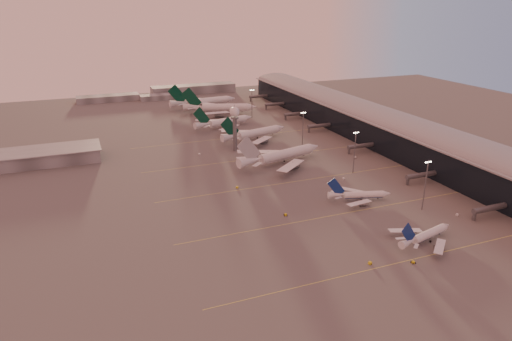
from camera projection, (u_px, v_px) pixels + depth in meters
name	position (u px, v px, depth m)	size (l,w,h in m)	color
ground	(315.00, 230.00, 198.31)	(700.00, 700.00, 0.00)	#4F4D4D
taxiway_markings	(314.00, 178.00, 257.49)	(180.00, 185.25, 0.02)	#E8E252
terminal	(374.00, 124.00, 327.89)	(57.00, 362.00, 23.04)	black
hangar	(30.00, 158.00, 277.39)	(82.00, 27.00, 8.50)	slate
radar_tower	(235.00, 120.00, 297.36)	(6.40, 6.40, 31.10)	slate
mast_a	(425.00, 183.00, 213.57)	(3.60, 0.56, 25.00)	slate
mast_b	(355.00, 150.00, 260.48)	(3.60, 0.56, 25.00)	slate
mast_c	(303.00, 128.00, 306.70)	(3.60, 0.56, 25.00)	slate
mast_d	(252.00, 102.00, 384.46)	(3.60, 0.56, 25.00)	slate
distant_horizon	(169.00, 92.00, 481.28)	(165.00, 37.50, 9.00)	slate
narrowbody_near	(426.00, 236.00, 187.86)	(32.19, 25.39, 12.79)	silver
narrowbody_mid	(359.00, 196.00, 227.18)	(31.81, 25.02, 12.76)	silver
widebody_white	(281.00, 157.00, 279.42)	(61.52, 48.71, 22.05)	silver
greentail_a	(255.00, 135.00, 327.60)	(54.76, 43.66, 20.32)	silver
greentail_b	(224.00, 123.00, 359.19)	(52.60, 41.92, 19.56)	silver
greentail_c	(220.00, 109.00, 403.15)	(63.37, 50.36, 23.85)	silver
greentail_d	(204.00, 103.00, 426.72)	(65.89, 52.99, 23.95)	silver
gsv_truck_a	(371.00, 261.00, 172.49)	(5.88, 3.12, 2.26)	yellow
gsv_tug_near	(413.00, 262.00, 173.18)	(2.03, 3.22, 0.89)	yellow
gsv_catering_a	(458.00, 212.00, 211.26)	(5.23, 3.25, 3.98)	white
gsv_tug_mid	(286.00, 215.00, 211.71)	(3.82, 2.87, 0.97)	yellow
gsv_truck_b	(344.00, 177.00, 255.23)	(5.44, 3.20, 2.07)	white
gsv_truck_c	(238.00, 186.00, 243.11)	(5.59, 5.07, 2.25)	yellow
gsv_catering_b	(356.00, 155.00, 289.14)	(5.81, 3.08, 4.61)	white
gsv_tug_far	(264.00, 157.00, 290.13)	(2.96, 4.20, 1.10)	yellow
gsv_truck_d	(200.00, 153.00, 295.84)	(3.93, 5.95, 2.26)	white
gsv_tug_hangar	(262.00, 129.00, 354.54)	(3.94, 3.02, 1.00)	yellow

